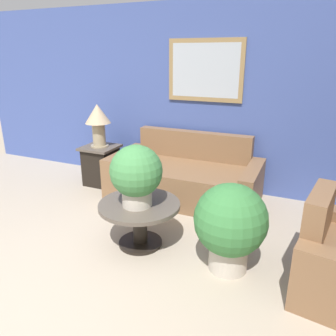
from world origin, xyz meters
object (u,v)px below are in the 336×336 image
object	(u,v)px
side_table	(101,165)
table_lamp	(98,119)
potted_plant_on_table	(136,174)
coffee_table	(140,215)
couch_main	(184,178)
potted_plant_floor	(230,224)

from	to	relation	value
side_table	table_lamp	distance (m)	0.70
side_table	potted_plant_on_table	world-z (taller)	potted_plant_on_table
side_table	coffee_table	bearing A→B (deg)	-43.23
potted_plant_on_table	side_table	bearing A→B (deg)	135.80
couch_main	coffee_table	xyz separation A→B (m)	(0.02, -1.33, 0.06)
potted_plant_floor	potted_plant_on_table	bearing A→B (deg)	-179.54
potted_plant_on_table	coffee_table	bearing A→B (deg)	93.73
couch_main	potted_plant_on_table	distance (m)	1.48
couch_main	side_table	xyz separation A→B (m)	(-1.35, -0.05, 0.02)
couch_main	potted_plant_floor	bearing A→B (deg)	-54.92
table_lamp	potted_plant_on_table	distance (m)	1.92
coffee_table	side_table	distance (m)	1.87
couch_main	coffee_table	size ratio (longest dim) A/B	2.44
side_table	potted_plant_floor	world-z (taller)	potted_plant_floor
potted_plant_floor	couch_main	bearing A→B (deg)	125.08
coffee_table	table_lamp	world-z (taller)	table_lamp
table_lamp	couch_main	bearing A→B (deg)	2.14
couch_main	side_table	bearing A→B (deg)	-177.86
table_lamp	potted_plant_on_table	world-z (taller)	table_lamp
table_lamp	potted_plant_floor	distance (m)	2.72
coffee_table	potted_plant_on_table	bearing A→B (deg)	-86.27
couch_main	table_lamp	bearing A→B (deg)	-177.86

